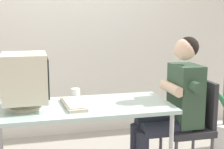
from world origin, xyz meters
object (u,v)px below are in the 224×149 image
Objects in this scene: desk at (82,112)px; keyboard at (73,104)px; crt_monitor at (25,78)px; person_seated at (173,104)px; office_chair at (193,122)px; desk_mug at (75,93)px.

keyboard is (-0.07, 0.01, 0.07)m from desk.
crt_monitor reaches higher than desk.
person_seated is at bearing -0.03° from crt_monitor.
person_seated reaches higher than keyboard.
office_chair is 1.11m from desk_mug.
desk_mug reaches higher than keyboard.
desk_mug is (-0.85, 0.23, 0.09)m from person_seated.
person_seated reaches higher than office_chair.
person_seated reaches higher than desk_mug.
keyboard is at bearing -179.20° from person_seated.
desk is 1.04m from office_chair.
crt_monitor reaches higher than desk_mug.
desk is 0.54m from crt_monitor.
desk is at bearing -84.88° from desk_mug.
crt_monitor reaches higher than keyboard.
desk is 0.27m from desk_mug.
crt_monitor is at bearing 177.99° from keyboard.
person_seated is at bearing 1.27° from desk.
office_chair is at bearing -0.00° from person_seated.
office_chair reaches higher than keyboard.
person_seated is 14.11× the size of desk_mug.
crt_monitor is 1.55m from office_chair.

